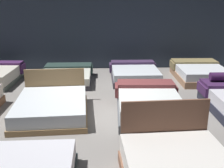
{
  "coord_description": "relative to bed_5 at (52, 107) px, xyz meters",
  "views": [
    {
      "loc": [
        0.01,
        -6.22,
        2.68
      ],
      "look_at": [
        0.31,
        0.27,
        0.62
      ],
      "focal_mm": 44.09,
      "sensor_mm": 36.0,
      "label": 1
    }
  ],
  "objects": [
    {
      "name": "bed_6",
      "position": [
        2.3,
        -0.02,
        0.05
      ],
      "size": [
        1.63,
        2.14,
        0.59
      ],
      "rotation": [
        0.0,
        0.0,
        -0.05
      ],
      "color": "#51565B",
      "rests_on": "ground_plane"
    },
    {
      "name": "ground_plane",
      "position": [
        1.14,
        0.14,
        -0.22
      ],
      "size": [
        18.0,
        18.0,
        0.02
      ],
      "primitive_type": "cube",
      "color": "gray"
    },
    {
      "name": "bed_9",
      "position": [
        0.05,
        2.74,
        -0.02
      ],
      "size": [
        1.68,
        2.03,
        0.43
      ],
      "rotation": [
        0.0,
        0.0,
        -0.0
      ],
      "color": "#29272F",
      "rests_on": "ground_plane"
    },
    {
      "name": "showroom_back_wall",
      "position": [
        1.14,
        4.51,
        1.54
      ],
      "size": [
        18.0,
        0.06,
        3.5
      ],
      "primitive_type": "cube",
      "color": "#333D4C",
      "rests_on": "ground_plane"
    },
    {
      "name": "bed_11",
      "position": [
        4.53,
        2.79,
        0.02
      ],
      "size": [
        1.65,
        2.14,
        0.52
      ],
      "rotation": [
        0.0,
        0.0,
        -0.03
      ],
      "color": "#996E51",
      "rests_on": "ground_plane"
    },
    {
      "name": "bed_10",
      "position": [
        2.32,
        2.84,
        0.0
      ],
      "size": [
        1.65,
        1.9,
        0.49
      ],
      "rotation": [
        0.0,
        0.0,
        0.0
      ],
      "color": "#2E2A34",
      "rests_on": "ground_plane"
    },
    {
      "name": "bed_5",
      "position": [
        0.0,
        0.0,
        0.0
      ],
      "size": [
        1.76,
        2.11,
        0.88
      ],
      "rotation": [
        0.0,
        0.0,
        0.05
      ],
      "color": "olive",
      "rests_on": "ground_plane"
    }
  ]
}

